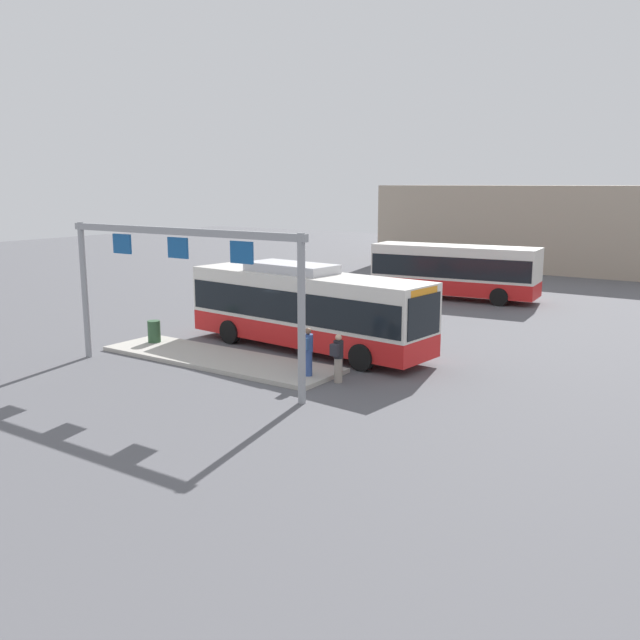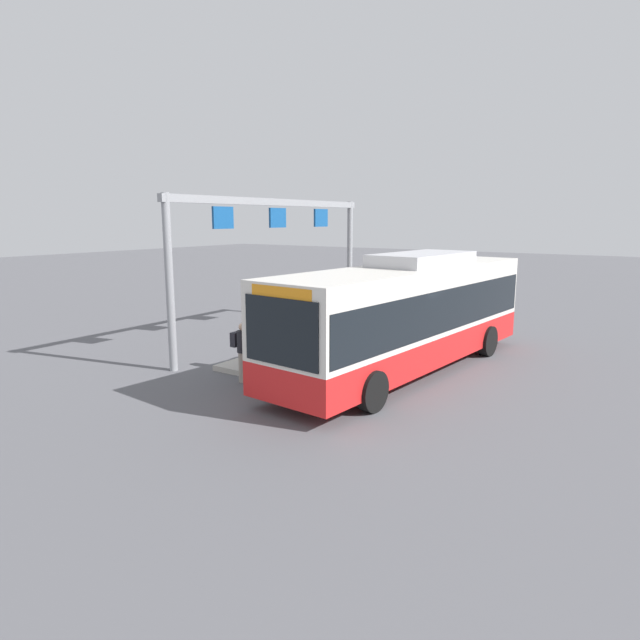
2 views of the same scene
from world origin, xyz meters
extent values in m
plane|color=#56565B|center=(0.00, 0.00, 0.00)|extent=(120.00, 120.00, 0.00)
cube|color=#B2ADA3|center=(-1.72, -3.36, 0.08)|extent=(10.00, 2.80, 0.16)
cube|color=red|center=(0.00, 0.00, 0.77)|extent=(11.02, 3.48, 0.85)
cube|color=silver|center=(0.00, 0.00, 2.15)|extent=(11.02, 3.48, 1.90)
cube|color=black|center=(0.00, 0.00, 1.95)|extent=(10.81, 3.50, 1.20)
cube|color=black|center=(5.42, -0.49, 2.05)|extent=(0.23, 2.12, 1.50)
cube|color=#B7B7BC|center=(-0.81, 0.07, 3.28)|extent=(3.94, 2.09, 0.36)
cube|color=orange|center=(5.35, -0.49, 2.90)|extent=(0.28, 1.75, 0.28)
cylinder|color=black|center=(3.71, 0.87, 0.50)|extent=(1.02, 0.39, 1.00)
cylinder|color=black|center=(3.49, -1.52, 0.50)|extent=(1.02, 0.39, 1.00)
cylinder|color=black|center=(-3.10, 1.49, 0.50)|extent=(1.02, 0.39, 1.00)
cylinder|color=black|center=(-3.31, -0.90, 0.50)|extent=(1.02, 0.39, 1.00)
cube|color=red|center=(-0.27, 15.20, 0.77)|extent=(9.72, 3.47, 0.85)
cube|color=silver|center=(-0.27, 15.20, 2.15)|extent=(9.72, 3.47, 1.90)
cube|color=black|center=(-0.27, 15.20, 1.95)|extent=(9.54, 3.49, 1.20)
cylinder|color=black|center=(2.54, 16.70, 0.50)|extent=(1.03, 0.40, 1.00)
cylinder|color=black|center=(2.79, 14.32, 0.50)|extent=(1.03, 0.40, 1.00)
cylinder|color=black|center=(-2.94, 16.13, 0.50)|extent=(1.03, 0.40, 1.00)
cylinder|color=black|center=(-2.69, 13.75, 0.50)|extent=(1.03, 0.40, 1.00)
cylinder|color=#334C8C|center=(2.61, -3.58, 0.58)|extent=(0.31, 0.31, 0.85)
cylinder|color=#334C8C|center=(2.61, -3.58, 1.31)|extent=(0.38, 0.38, 0.60)
sphere|color=brown|center=(2.61, -3.58, 1.72)|extent=(0.22, 0.22, 0.22)
cube|color=#335993|center=(2.64, -3.84, 1.34)|extent=(0.30, 0.21, 0.40)
cylinder|color=gray|center=(3.60, -3.23, 0.42)|extent=(0.29, 0.29, 0.85)
cylinder|color=black|center=(3.60, -3.23, 1.15)|extent=(0.36, 0.36, 0.60)
sphere|color=tan|center=(3.60, -3.23, 1.56)|extent=(0.22, 0.22, 0.22)
cube|color=#26262D|center=(3.62, -3.49, 1.18)|extent=(0.29, 0.19, 0.40)
cylinder|color=gray|center=(-6.30, -5.75, 2.60)|extent=(0.24, 0.24, 5.20)
cylinder|color=gray|center=(3.91, -5.75, 2.60)|extent=(0.24, 0.24, 5.20)
cube|color=gray|center=(-1.20, -5.75, 5.05)|extent=(10.61, 0.20, 0.24)
cube|color=#144C8C|center=(-4.01, -5.75, 4.50)|extent=(0.90, 0.08, 0.70)
cube|color=#144C8C|center=(-1.20, -5.75, 4.50)|extent=(0.90, 0.08, 0.70)
cube|color=#144C8C|center=(1.61, -5.75, 4.50)|extent=(0.90, 0.08, 0.70)
cube|color=tan|center=(-0.69, 32.92, 3.24)|extent=(25.06, 8.00, 6.48)
cylinder|color=#2D5133|center=(-5.62, -3.00, 0.61)|extent=(0.52, 0.52, 0.90)
camera|label=1|loc=(15.83, -22.21, 6.61)|focal=38.83mm
camera|label=2|loc=(14.51, 6.65, 4.47)|focal=30.52mm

